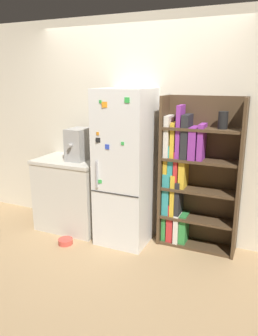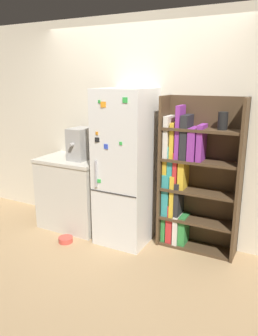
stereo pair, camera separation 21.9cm
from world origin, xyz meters
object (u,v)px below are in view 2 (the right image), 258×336
refrigerator (126,168)px  pet_bowl (66,239)px  espresso_machine (80,144)px  bookshelf (190,178)px

refrigerator → pet_bowl: (-0.60, -0.42, -0.86)m
refrigerator → espresso_machine: 0.69m
bookshelf → pet_bowl: 1.64m
espresso_machine → pet_bowl: 1.17m
refrigerator → pet_bowl: bearing=-144.8°
refrigerator → bookshelf: bearing=14.5°
bookshelf → espresso_machine: size_ratio=4.40×
bookshelf → refrigerator: bearing=-165.5°
bookshelf → pet_bowl: bookshelf is taller
espresso_machine → refrigerator: bearing=-2.6°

